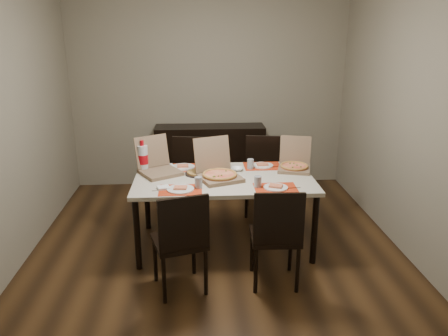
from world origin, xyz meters
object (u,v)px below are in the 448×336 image
(sideboard, at_px, (210,157))
(soda_bottle, at_px, (143,158))
(chair_near_left, at_px, (181,239))
(dip_bowl, at_px, (237,169))
(dining_table, at_px, (224,184))
(chair_far_right, at_px, (262,171))
(chair_near_right, at_px, (276,233))
(pizza_box_center, at_px, (218,173))
(chair_far_left, at_px, (188,172))

(sideboard, distance_m, soda_bottle, 1.71)
(chair_near_left, xyz_separation_m, dip_bowl, (0.57, 1.06, 0.25))
(dining_table, relative_size, chair_far_right, 1.94)
(dining_table, distance_m, chair_far_right, 1.04)
(dining_table, relative_size, dip_bowl, 13.96)
(sideboard, bearing_deg, chair_far_right, -53.93)
(chair_near_right, xyz_separation_m, pizza_box_center, (-0.46, 0.78, 0.30))
(chair_near_right, xyz_separation_m, soda_bottle, (-1.23, 1.05, 0.38))
(chair_near_left, distance_m, soda_bottle, 1.24)
(chair_far_left, relative_size, chair_far_right, 1.00)
(chair_far_right, xyz_separation_m, soda_bottle, (-1.36, -0.63, 0.38))
(chair_near_right, height_order, chair_far_right, same)
(chair_near_left, bearing_deg, dining_table, 63.88)
(chair_near_right, height_order, dip_bowl, chair_near_right)
(sideboard, relative_size, chair_far_left, 1.61)
(chair_far_right, bearing_deg, dining_table, -120.95)
(dining_table, xyz_separation_m, pizza_box_center, (-0.06, -0.03, 0.13))
(dining_table, bearing_deg, dip_bowl, 54.38)
(pizza_box_center, bearing_deg, chair_far_right, 57.17)
(dining_table, height_order, soda_bottle, soda_bottle)
(chair_near_left, bearing_deg, chair_far_right, 61.37)
(chair_near_right, bearing_deg, dip_bowl, 103.52)
(chair_near_right, bearing_deg, pizza_box_center, 120.44)
(chair_far_left, xyz_separation_m, chair_far_right, (0.91, -0.01, 0.00))
(chair_far_left, height_order, pizza_box_center, pizza_box_center)
(dining_table, xyz_separation_m, chair_far_right, (0.53, 0.88, -0.17))
(chair_near_left, distance_m, chair_far_left, 1.74)
(sideboard, relative_size, dining_table, 0.83)
(chair_near_left, bearing_deg, dip_bowl, 61.83)
(chair_far_right, bearing_deg, dip_bowl, -119.35)
(soda_bottle, bearing_deg, pizza_box_center, -19.72)
(chair_near_left, height_order, pizza_box_center, pizza_box_center)
(dining_table, distance_m, dip_bowl, 0.27)
(chair_near_left, distance_m, pizza_box_center, 0.94)
(pizza_box_center, height_order, soda_bottle, pizza_box_center)
(chair_near_right, relative_size, dip_bowl, 7.21)
(chair_near_left, bearing_deg, soda_bottle, 110.78)
(dining_table, height_order, pizza_box_center, pizza_box_center)
(chair_near_right, distance_m, dip_bowl, 1.08)
(chair_far_left, relative_size, pizza_box_center, 1.74)
(pizza_box_center, xyz_separation_m, dip_bowl, (0.21, 0.24, -0.04))
(chair_near_right, distance_m, soda_bottle, 1.67)
(dip_bowl, bearing_deg, dining_table, -125.62)
(chair_far_left, distance_m, pizza_box_center, 1.02)
(soda_bottle, bearing_deg, chair_far_right, 24.83)
(chair_far_left, xyz_separation_m, pizza_box_center, (0.32, -0.92, 0.30))
(dining_table, xyz_separation_m, dip_bowl, (0.15, 0.21, 0.08))
(sideboard, xyz_separation_m, dining_table, (0.08, -1.72, 0.23))
(sideboard, height_order, soda_bottle, soda_bottle)
(chair_near_left, xyz_separation_m, pizza_box_center, (0.36, 0.82, 0.30))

